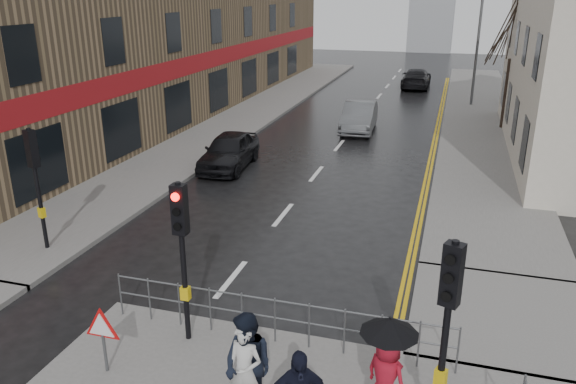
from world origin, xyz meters
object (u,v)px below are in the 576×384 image
Objects in this scene: pedestrian_a at (245,371)px; car_mid at (359,117)px; car_parked at (229,151)px; pedestrian_b at (248,365)px; pedestrian_with_umbrella at (387,362)px.

car_mid is at bearing 104.18° from pedestrian_a.
pedestrian_a is 0.41× the size of car_parked.
car_mid is (4.00, 7.81, 0.02)m from car_parked.
pedestrian_a is at bearing -88.56° from car_mid.
pedestrian_a is 21.19m from car_mid.
car_parked is at bearing -120.40° from car_mid.
pedestrian_a is 0.91× the size of pedestrian_b.
pedestrian_a is at bearing -70.28° from car_parked.
pedestrian_b is at bearing -88.44° from car_mid.
pedestrian_a reaches higher than car_mid.
pedestrian_b is 0.99× the size of pedestrian_with_umbrella.
pedestrian_with_umbrella reaches higher than car_mid.
pedestrian_b is 14.48m from car_parked.
pedestrian_with_umbrella is 0.43× the size of car_mid.
pedestrian_a is 0.39× the size of car_mid.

